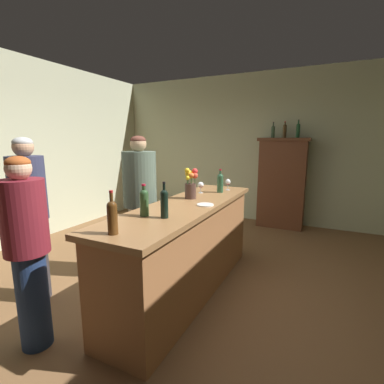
% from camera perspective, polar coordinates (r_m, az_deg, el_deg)
% --- Properties ---
extents(floor, '(8.18, 8.18, 0.00)m').
position_cam_1_polar(floor, '(3.43, -5.30, -18.34)').
color(floor, brown).
rests_on(floor, ground).
extents(wall_back, '(5.67, 0.12, 2.96)m').
position_cam_1_polar(wall_back, '(5.98, 10.79, 8.70)').
color(wall_back, '#B6BC98').
rests_on(wall_back, ground).
extents(wall_left, '(0.12, 6.42, 2.96)m').
position_cam_1_polar(wall_left, '(5.11, -34.20, 6.77)').
color(wall_left, '#BABE9C').
rests_on(wall_left, ground).
extents(bar_counter, '(0.67, 2.49, 1.00)m').
position_cam_1_polar(bar_counter, '(3.10, -1.12, -11.33)').
color(bar_counter, '#9C633A').
rests_on(bar_counter, ground).
extents(display_cabinet, '(0.91, 0.43, 1.69)m').
position_cam_1_polar(display_cabinet, '(5.56, 17.84, 2.07)').
color(display_cabinet, brown).
rests_on(display_cabinet, ground).
extents(wine_bottle_riesling, '(0.07, 0.07, 0.32)m').
position_cam_1_polar(wine_bottle_riesling, '(2.40, -5.66, -2.11)').
color(wine_bottle_riesling, black).
rests_on(wine_bottle_riesling, bar_counter).
extents(wine_bottle_merlot, '(0.08, 0.08, 0.29)m').
position_cam_1_polar(wine_bottle_merlot, '(2.49, -9.73, -1.86)').
color(wine_bottle_merlot, '#2B4A28').
rests_on(wine_bottle_merlot, bar_counter).
extents(wine_bottle_pinot, '(0.08, 0.08, 0.30)m').
position_cam_1_polar(wine_bottle_pinot, '(3.57, 5.76, 2.04)').
color(wine_bottle_pinot, '#294F33').
rests_on(wine_bottle_pinot, bar_counter).
extents(wine_bottle_malbec, '(0.07, 0.07, 0.32)m').
position_cam_1_polar(wine_bottle_malbec, '(2.06, -15.93, -4.66)').
color(wine_bottle_malbec, '#4D2D12').
rests_on(wine_bottle_malbec, bar_counter).
extents(wine_glass_front, '(0.08, 0.08, 0.14)m').
position_cam_1_polar(wine_glass_front, '(3.52, 1.78, 1.39)').
color(wine_glass_front, white).
rests_on(wine_glass_front, bar_counter).
extents(wine_glass_mid, '(0.07, 0.07, 0.15)m').
position_cam_1_polar(wine_glass_mid, '(3.76, 7.33, 1.93)').
color(wine_glass_mid, white).
rests_on(wine_glass_mid, bar_counter).
extents(flower_arrangement, '(0.16, 0.15, 0.35)m').
position_cam_1_polar(flower_arrangement, '(3.18, -0.27, 1.79)').
color(flower_arrangement, '#463029').
rests_on(flower_arrangement, bar_counter).
extents(cheese_plate, '(0.17, 0.17, 0.01)m').
position_cam_1_polar(cheese_plate, '(2.88, 2.73, -2.61)').
color(cheese_plate, white).
rests_on(cheese_plate, bar_counter).
extents(display_bottle_left, '(0.06, 0.06, 0.29)m').
position_cam_1_polar(display_bottle_left, '(5.55, 16.18, 11.83)').
color(display_bottle_left, '#2F482F').
rests_on(display_bottle_left, display_cabinet).
extents(display_bottle_midleft, '(0.07, 0.07, 0.29)m').
position_cam_1_polar(display_bottle_midleft, '(5.51, 18.35, 11.84)').
color(display_bottle_midleft, '#463217').
rests_on(display_bottle_midleft, display_cabinet).
extents(display_bottle_center, '(0.07, 0.07, 0.32)m').
position_cam_1_polar(display_bottle_center, '(5.49, 20.79, 11.76)').
color(display_bottle_center, '#173F20').
rests_on(display_bottle_center, display_cabinet).
extents(patron_redhead, '(0.34, 0.34, 1.68)m').
position_cam_1_polar(patron_redhead, '(3.27, -30.08, -3.73)').
color(patron_redhead, '#353032').
rests_on(patron_redhead, ground).
extents(patron_near_entrance, '(0.40, 0.40, 1.70)m').
position_cam_1_polar(patron_near_entrance, '(3.42, -10.50, -1.91)').
color(patron_near_entrance, '#BBB298').
rests_on(patron_near_entrance, ground).
extents(patron_tall, '(0.33, 0.33, 1.54)m').
position_cam_1_polar(patron_tall, '(2.53, -30.53, -9.54)').
color(patron_tall, navy).
rests_on(patron_tall, ground).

